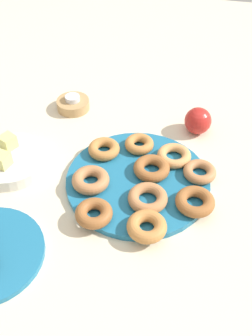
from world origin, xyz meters
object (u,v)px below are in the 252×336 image
(donut_1, at_px, (91,180))
(donut_8, at_px, (200,172))
(donut_plate, at_px, (138,181))
(donut_5, at_px, (104,149))
(donut_7, at_px, (147,226))
(tealight, at_px, (72,98))
(donut_3, at_px, (195,202))
(donut_2, at_px, (139,144))
(donut_9, at_px, (174,156))
(donut_6, at_px, (94,213))
(donut_0, at_px, (152,168))
(melon_chunk_left, at_px, (2,160))
(donut_4, at_px, (148,198))
(fruit_bowl, at_px, (10,161))
(apple, at_px, (198,121))
(melon_chunk_right, at_px, (8,142))
(candle_holder, at_px, (73,104))

(donut_1, distance_m, donut_8, 0.27)
(donut_plate, bearing_deg, donut_5, 54.73)
(donut_7, relative_size, tealight, 2.00)
(donut_1, distance_m, donut_3, 0.25)
(donut_2, xyz_separation_m, donut_9, (-0.03, -0.10, -0.00))
(donut_1, relative_size, donut_6, 1.07)
(donut_0, bearing_deg, melon_chunk_left, 101.04)
(donut_plate, xyz_separation_m, donut_8, (0.04, -0.15, 0.02))
(donut_7, bearing_deg, donut_5, 34.33)
(donut_4, height_order, donut_6, donut_6)
(donut_2, bearing_deg, donut_1, 150.39)
(fruit_bowl, relative_size, apple, 2.55)
(donut_7, bearing_deg, donut_2, 14.35)
(donut_8, xyz_separation_m, melon_chunk_right, (-0.02, 0.49, 0.02))
(donut_0, height_order, donut_4, same)
(donut_9, distance_m, apple, 0.15)
(donut_plate, xyz_separation_m, donut_6, (-0.14, 0.07, 0.02))
(donut_7, bearing_deg, donut_6, 84.73)
(melon_chunk_right, distance_m, apple, 0.52)
(donut_9, xyz_separation_m, fruit_bowl, (-0.10, 0.41, -0.01))
(donut_0, relative_size, donut_3, 0.99)
(donut_3, bearing_deg, melon_chunk_left, 88.13)
(candle_holder, bearing_deg, donut_9, -118.20)
(donut_5, height_order, melon_chunk_right, melon_chunk_right)
(donut_5, distance_m, melon_chunk_left, 0.26)
(donut_2, height_order, donut_3, donut_3)
(donut_2, bearing_deg, donut_plate, -170.59)
(donut_1, distance_m, donut_7, 0.19)
(melon_chunk_left, relative_size, melon_chunk_right, 1.00)
(melon_chunk_right, bearing_deg, donut_3, -99.55)
(melon_chunk_right, bearing_deg, tealight, -21.84)
(donut_0, relative_size, donut_5, 1.10)
(donut_0, distance_m, donut_1, 0.15)
(donut_3, height_order, donut_6, same)
(melon_chunk_left, bearing_deg, donut_9, -72.35)
(donut_2, xyz_separation_m, tealight, (0.15, 0.23, 0.01))
(donut_4, distance_m, donut_8, 0.16)
(donut_0, distance_m, donut_9, 0.08)
(donut_6, bearing_deg, candle_holder, 23.81)
(donut_6, bearing_deg, donut_4, -57.08)
(donut_3, distance_m, apple, 0.29)
(donut_9, height_order, tealight, tealight)
(donut_2, distance_m, donut_9, 0.10)
(donut_9, bearing_deg, donut_5, 94.59)
(donut_5, xyz_separation_m, donut_9, (0.01, -0.18, -0.00))
(fruit_bowl, distance_m, melon_chunk_left, 0.05)
(donut_0, relative_size, donut_4, 0.98)
(donut_3, height_order, donut_4, donut_3)
(donut_7, bearing_deg, tealight, 35.81)
(donut_1, relative_size, fruit_bowl, 0.48)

